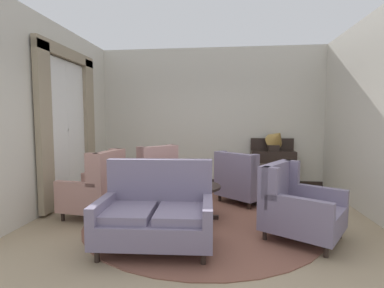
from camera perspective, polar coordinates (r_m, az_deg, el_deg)
ground at (r=4.39m, az=1.85°, el=-15.94°), size 7.93×7.93×0.00m
wall_back at (r=6.93m, az=3.72°, el=5.36°), size 5.45×0.08×3.24m
wall_left at (r=5.76m, az=-24.73°, el=5.03°), size 0.08×3.97×3.24m
wall_right at (r=5.46m, az=31.69°, el=4.78°), size 0.08×3.97×3.24m
baseboard_back at (r=7.04m, az=3.62°, el=-7.44°), size 5.29×0.03×0.12m
area_rug at (r=4.67m, az=2.14°, el=-14.57°), size 3.58×3.58×0.01m
window_with_curtains at (r=5.81m, az=-23.28°, el=4.13°), size 0.12×1.85×2.80m
coffee_table at (r=4.58m, az=0.77°, el=-9.57°), size 0.78×0.78×0.53m
porcelain_vase at (r=4.50m, az=0.48°, el=-6.39°), size 0.15×0.15×0.34m
settee at (r=3.64m, az=-7.09°, el=-13.51°), size 1.41×0.94×1.04m
armchair_foreground_right at (r=4.11m, az=20.07°, el=-11.66°), size 1.21×1.19×0.97m
armchair_back_corner at (r=5.57m, az=-7.81°, el=-6.61°), size 1.10×1.10×1.08m
armchair_far_left at (r=5.53m, az=10.18°, el=-7.27°), size 1.23×1.23×0.96m
armchair_near_sideboard at (r=4.90m, az=-18.27°, el=-8.46°), size 0.91×0.88×1.07m
side_table at (r=5.46m, az=12.10°, el=-7.04°), size 0.54×0.54×0.73m
sideboard at (r=6.81m, az=15.68°, el=-4.33°), size 0.97×0.38×1.13m
gramophone at (r=6.65m, az=16.39°, el=1.04°), size 0.54×0.62×0.58m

